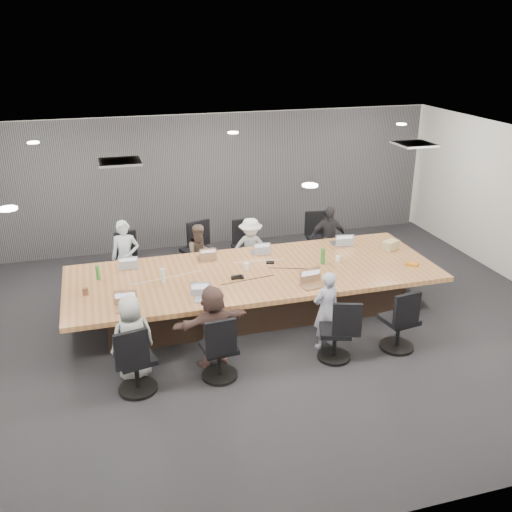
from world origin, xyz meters
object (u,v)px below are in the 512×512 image
object	(u,v)px
chair_0	(126,266)
person_5	(213,326)
chair_7	(399,324)
laptop_1	(206,257)
person_4	(132,338)
chair_1	(197,255)
laptop_3	(340,243)
bottle_green_right	(323,256)
mug_brown	(85,291)
person_0	(126,258)
chair_3	(320,243)
person_3	(328,238)
chair_6	(335,336)
person_6	(326,310)
laptop_6	(313,286)
chair_4	(136,364)
laptop_2	(259,252)
conference_table	(254,290)
person_1	(201,255)
laptop_0	(128,266)
stapler	(236,277)
person_2	(251,249)
canvas_bag	(391,245)
bottle_clear	(163,275)
chair_5	(219,352)
chair_2	(246,252)
bottle_green_left	(98,273)
laptop_4	(128,309)
laptop_5	(205,299)
snack_packet	(412,264)

from	to	relation	value
chair_0	person_5	size ratio (longest dim) A/B	0.62
chair_7	laptop_1	bearing A→B (deg)	124.40
person_4	person_5	bearing A→B (deg)	168.58
chair_1	laptop_3	xyz separation A→B (m)	(2.50, -0.90, 0.31)
bottle_green_right	mug_brown	distance (m)	3.85
bottle_green_right	person_0	bearing A→B (deg)	156.70
chair_3	person_3	xyz separation A→B (m)	(0.00, -0.35, 0.23)
chair_6	person_6	size ratio (longest dim) A/B	0.62
person_4	laptop_6	distance (m)	2.84
chair_4	laptop_2	xyz separation A→B (m)	(2.40, 2.50, 0.35)
conference_table	laptop_1	bearing A→B (deg)	128.27
person_1	bottle_green_right	world-z (taller)	person_1
laptop_0	stapler	size ratio (longest dim) A/B	1.77
person_2	chair_4	bearing A→B (deg)	-119.21
chair_1	bottle_green_right	xyz separation A→B (m)	(1.82, -1.71, 0.43)
bottle_green_right	laptop_6	bearing A→B (deg)	-121.85
canvas_bag	laptop_6	bearing A→B (deg)	-150.59
laptop_3	canvas_bag	distance (m)	0.91
conference_table	mug_brown	bearing A→B (deg)	-177.27
bottle_clear	canvas_bag	size ratio (longest dim) A/B	0.78
person_0	laptop_6	size ratio (longest dim) A/B	3.83
chair_5	laptop_3	xyz separation A→B (m)	(2.85, 2.50, 0.36)
laptop_6	chair_2	bearing A→B (deg)	90.93
bottle_green_right	person_1	bearing A→B (deg)	143.32
laptop_1	bottle_green_right	bearing A→B (deg)	157.83
laptop_3	laptop_1	bearing A→B (deg)	6.34
chair_5	laptop_2	distance (m)	2.84
conference_table	bottle_green_left	world-z (taller)	bottle_green_left
person_2	stapler	distance (m)	1.70
laptop_4	bottle_green_left	bearing A→B (deg)	114.38
person_3	bottle_clear	xyz separation A→B (m)	(-3.34, -1.35, 0.21)
conference_table	person_3	xyz separation A→B (m)	(1.87, 1.35, 0.24)
person_4	bottle_green_right	distance (m)	3.55
laptop_3	person_4	bearing A→B (deg)	34.92
chair_6	mug_brown	xyz separation A→B (m)	(-3.35, 1.57, 0.42)
person_4	laptop_4	distance (m)	0.57
person_4	canvas_bag	size ratio (longest dim) A/B	4.09
chair_4	laptop_5	world-z (taller)	chair_4
bottle_green_left	snack_packet	distance (m)	5.13
laptop_0	bottle_green_left	size ratio (longest dim) A/B	1.34
laptop_4	person_5	size ratio (longest dim) A/B	0.27
chair_6	snack_packet	bearing A→B (deg)	51.52
laptop_0	person_3	distance (m)	3.87
bottle_clear	laptop_5	bearing A→B (deg)	-57.99
chair_6	person_0	bearing A→B (deg)	150.09
laptop_5	person_2	bearing A→B (deg)	72.21
person_3	bottle_green_right	bearing A→B (deg)	-112.14
laptop_1	chair_4	bearing A→B (deg)	61.65
person_1	laptop_4	size ratio (longest dim) A/B	3.58
chair_1	person_2	world-z (taller)	person_2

